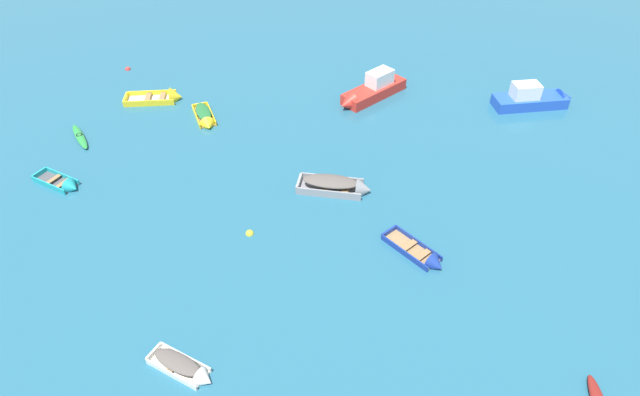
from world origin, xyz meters
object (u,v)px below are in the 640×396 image
(rowboat_white_outer_right, at_px, (187,369))
(rowboat_deep_blue_midfield_left, at_px, (426,258))
(rowboat_yellow_back_row_center, at_px, (205,118))
(mooring_buoy_central, at_px, (128,69))
(motor_launch_red_near_camera, at_px, (371,91))
(rowboat_yellow_far_back, at_px, (166,98))
(mooring_buoy_trailing, at_px, (250,234))
(rowboat_grey_midfield_right, at_px, (342,186))
(rowboat_turquoise_distant_center, at_px, (65,185))
(motor_launch_blue_far_right, at_px, (535,98))
(kayak_green_near_right, at_px, (80,136))

(rowboat_white_outer_right, bearing_deg, rowboat_deep_blue_midfield_left, 24.57)
(rowboat_yellow_back_row_center, distance_m, mooring_buoy_central, 10.39)
(rowboat_yellow_back_row_center, xyz_separation_m, mooring_buoy_central, (-6.38, 8.19, -0.27))
(motor_launch_red_near_camera, relative_size, rowboat_deep_blue_midfield_left, 1.60)
(rowboat_yellow_far_back, xyz_separation_m, rowboat_deep_blue_midfield_left, (14.21, -17.01, -0.05))
(rowboat_yellow_far_back, distance_m, mooring_buoy_trailing, 15.35)
(mooring_buoy_trailing, bearing_deg, rowboat_deep_blue_midfield_left, -18.18)
(rowboat_grey_midfield_right, xyz_separation_m, rowboat_deep_blue_midfield_left, (3.30, -5.72, -0.21))
(rowboat_grey_midfield_right, distance_m, mooring_buoy_central, 21.81)
(mooring_buoy_trailing, bearing_deg, rowboat_yellow_far_back, 111.99)
(rowboat_yellow_far_back, height_order, rowboat_deep_blue_midfield_left, rowboat_yellow_far_back)
(rowboat_deep_blue_midfield_left, height_order, mooring_buoy_central, rowboat_deep_blue_midfield_left)
(rowboat_white_outer_right, xyz_separation_m, rowboat_turquoise_distant_center, (-7.82, 12.68, -0.08))
(motor_launch_blue_far_right, height_order, motor_launch_red_near_camera, motor_launch_red_near_camera)
(kayak_green_near_right, height_order, mooring_buoy_central, kayak_green_near_right)
(rowboat_deep_blue_midfield_left, height_order, mooring_buoy_trailing, rowboat_deep_blue_midfield_left)
(rowboat_deep_blue_midfield_left, bearing_deg, kayak_green_near_right, 146.42)
(rowboat_yellow_far_back, bearing_deg, rowboat_grey_midfield_right, -46.00)
(rowboat_grey_midfield_right, relative_size, rowboat_deep_blue_midfield_left, 1.27)
(rowboat_yellow_far_back, xyz_separation_m, mooring_buoy_trailing, (5.75, -14.23, -0.19))
(rowboat_deep_blue_midfield_left, relative_size, rowboat_turquoise_distant_center, 1.12)
(rowboat_grey_midfield_right, xyz_separation_m, rowboat_yellow_back_row_center, (-8.00, 8.21, -0.09))
(kayak_green_near_right, distance_m, rowboat_deep_blue_midfield_left, 22.92)
(rowboat_yellow_far_back, bearing_deg, mooring_buoy_central, 124.28)
(kayak_green_near_right, bearing_deg, motor_launch_blue_far_right, 1.76)
(rowboat_yellow_far_back, distance_m, rowboat_yellow_back_row_center, 4.24)
(rowboat_yellow_back_row_center, distance_m, mooring_buoy_trailing, 11.50)
(rowboat_yellow_back_row_center, bearing_deg, motor_launch_blue_far_right, -0.81)
(rowboat_grey_midfield_right, bearing_deg, kayak_green_near_right, 156.21)
(rowboat_white_outer_right, height_order, rowboat_turquoise_distant_center, rowboat_turquoise_distant_center)
(rowboat_yellow_far_back, relative_size, rowboat_turquoise_distant_center, 1.29)
(kayak_green_near_right, xyz_separation_m, rowboat_deep_blue_midfield_left, (19.10, -12.68, 0.00))
(motor_launch_blue_far_right, bearing_deg, rowboat_white_outer_right, -139.88)
(rowboat_grey_midfield_right, distance_m, rowboat_deep_blue_midfield_left, 6.60)
(rowboat_white_outer_right, distance_m, mooring_buoy_trailing, 8.17)
(rowboat_white_outer_right, bearing_deg, kayak_green_near_right, 114.78)
(rowboat_grey_midfield_right, xyz_separation_m, mooring_buoy_trailing, (-5.16, -2.94, -0.36))
(rowboat_white_outer_right, xyz_separation_m, rowboat_yellow_back_row_center, (-0.36, 18.92, 0.02))
(mooring_buoy_central, bearing_deg, kayak_green_near_right, -98.51)
(rowboat_deep_blue_midfield_left, xyz_separation_m, rowboat_turquoise_distant_center, (-18.75, 7.67, 0.01))
(motor_launch_red_near_camera, xyz_separation_m, mooring_buoy_trailing, (-8.54, -13.04, -0.58))
(mooring_buoy_trailing, bearing_deg, motor_launch_red_near_camera, 56.79)
(rowboat_white_outer_right, xyz_separation_m, mooring_buoy_trailing, (2.48, 7.78, -0.24))
(motor_launch_blue_far_right, height_order, rowboat_grey_midfield_right, motor_launch_blue_far_right)
(mooring_buoy_trailing, bearing_deg, rowboat_grey_midfield_right, 29.66)
(motor_launch_red_near_camera, relative_size, rowboat_grey_midfield_right, 1.26)
(kayak_green_near_right, relative_size, rowboat_turquoise_distant_center, 1.02)
(motor_launch_blue_far_right, height_order, kayak_green_near_right, motor_launch_blue_far_right)
(motor_launch_red_near_camera, bearing_deg, rowboat_yellow_back_row_center, -170.53)
(rowboat_grey_midfield_right, relative_size, mooring_buoy_trailing, 10.38)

